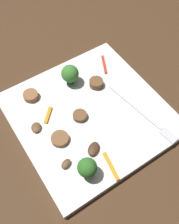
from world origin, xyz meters
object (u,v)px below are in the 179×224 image
Objects in this scene: sausage_slice_1 at (31,96)px; mushroom_2 at (94,149)px; sausage_slice_0 at (96,83)px; pepper_strip_2 at (104,64)px; plate at (90,114)px; fork at (146,117)px; pepper_strip_0 at (111,166)px; broccoli_floret_0 at (87,168)px; sausage_slice_3 at (60,139)px; broccoli_floret_1 at (70,74)px; sausage_slice_2 at (80,116)px; mushroom_1 at (66,164)px; pepper_strip_1 at (48,115)px; mushroom_0 at (36,128)px.

sausage_slice_1 is 0.18m from mushroom_2.
sausage_slice_0 reaches higher than pepper_strip_2.
pepper_strip_2 reaches higher than plate.
fork is 0.13m from pepper_strip_0.
broccoli_floret_0 reaches higher than sausage_slice_3.
broccoli_floret_1 is at bearing 140.57° from sausage_slice_3.
plate is 5.21× the size of pepper_strip_0.
sausage_slice_2 is at bearing 153.47° from broccoli_floret_0.
mushroom_2 reaches higher than fork.
sausage_slice_3 is (0.11, -0.09, -0.02)m from broccoli_floret_1.
sausage_slice_0 is 0.16m from mushroom_2.
mushroom_2 is at bearing 132.50° from broccoli_floret_0.
mushroom_1 is (0.07, -0.08, -0.00)m from sausage_slice_2.
pepper_strip_2 is at bearing 90.94° from broccoli_floret_1.
pepper_strip_0 is at bearing 14.81° from pepper_strip_1.
sausage_slice_3 is at bearing 0.23° from sausage_slice_1.
sausage_slice_3 reaches higher than fork.
broccoli_floret_0 reaches higher than sausage_slice_0.
sausage_slice_3 is (0.07, -0.13, -0.00)m from sausage_slice_0.
sausage_slice_3 is at bearing 28.80° from mushroom_0.
broccoli_floret_0 is 1.67× the size of sausage_slice_2.
pepper_strip_1 is (-0.01, 0.03, -0.00)m from mushroom_0.
sausage_slice_1 reaches higher than mushroom_0.
sausage_slice_0 is 0.97× the size of mushroom_2.
sausage_slice_3 is 0.62× the size of pepper_strip_2.
pepper_strip_1 is at bearing 179.59° from broccoli_floret_0.
mushroom_0 is (-0.13, -0.03, -0.03)m from broccoli_floret_0.
pepper_strip_1 is at bearing -117.54° from plate.
broccoli_floret_0 is 1.21× the size of pepper_strip_1.
broccoli_floret_0 reaches higher than pepper_strip_2.
pepper_strip_2 is (-0.04, 0.05, -0.01)m from sausage_slice_0.
sausage_slice_0 is 0.16m from mushroom_0.
mushroom_2 is (0.08, -0.04, 0.01)m from plate.
plate is 0.13m from sausage_slice_1.
fork is at bearing 44.82° from sausage_slice_1.
plate is 0.10m from broccoli_floret_1.
plate is 9.45× the size of sausage_slice_1.
sausage_slice_2 is at bearing 30.76° from sausage_slice_1.
sausage_slice_0 is at bearing 143.91° from mushroom_2.
fork is 3.75× the size of broccoli_floret_0.
pepper_strip_1 is (-0.15, 0.00, -0.03)m from broccoli_floret_0.
pepper_strip_2 is (0.01, 0.18, -0.00)m from sausage_slice_1.
broccoli_floret_1 reaches higher than sausage_slice_0.
mushroom_0 reaches higher than pepper_strip_1.
sausage_slice_2 is 1.34× the size of mushroom_1.
sausage_slice_3 reaches higher than mushroom_0.
mushroom_2 reaches higher than plate.
sausage_slice_2 and sausage_slice_3 have the same top height.
plate is 0.09m from pepper_strip_1.
mushroom_0 is at bearing -174.09° from mushroom_1.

